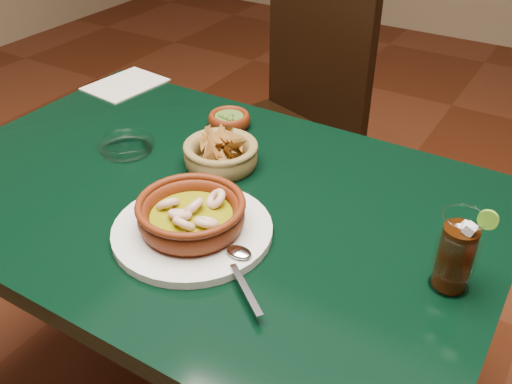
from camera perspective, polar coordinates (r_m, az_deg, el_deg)
The scene contains 8 objects.
dining_table at distance 1.24m, azimuth -5.04°, elevation -3.74°, with size 1.20×0.80×0.75m.
dining_chair at distance 1.89m, azimuth 3.04°, elevation 7.00°, with size 0.58×0.58×1.00m.
shrimp_plate at distance 1.05m, azimuth -6.43°, elevation -2.72°, with size 0.38×0.30×0.08m.
chip_basket at distance 1.25m, azimuth -3.52°, elevation 3.81°, with size 0.20×0.20×0.11m.
guacamole_ramekin at distance 1.42m, azimuth -2.70°, elevation 7.23°, with size 0.12×0.12×0.04m.
cola_drink at distance 0.97m, azimuth 19.41°, elevation -5.73°, with size 0.14×0.14×0.16m.
glass_ashtray at distance 1.35m, azimuth -12.87°, elevation 4.60°, with size 0.14×0.14×0.03m.
paper_menu at distance 1.70m, azimuth -12.94°, elevation 10.45°, with size 0.18×0.22×0.00m.
Camera 1 is at (0.60, -0.77, 1.41)m, focal length 40.00 mm.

